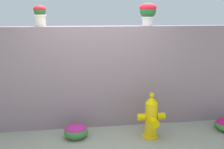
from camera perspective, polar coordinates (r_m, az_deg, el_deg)
name	(u,v)px	position (r m, az deg, el deg)	size (l,w,h in m)	color
ground_plane	(101,148)	(4.41, -2.45, -16.58)	(24.00, 24.00, 0.00)	gray
stone_wall	(97,77)	(4.90, -3.58, -0.68)	(6.79, 0.28, 2.00)	gray
potted_plant_1	(40,14)	(4.80, -16.31, 13.37)	(0.23, 0.23, 0.38)	beige
potted_plant_2	(148,11)	(4.88, 8.28, 14.29)	(0.32, 0.32, 0.44)	silver
fire_hydrant	(151,118)	(4.62, 9.05, -9.87)	(0.51, 0.42, 0.85)	yellow
flower_bush_left	(76,131)	(4.69, -8.34, -12.72)	(0.44, 0.40, 0.27)	#3E7A37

